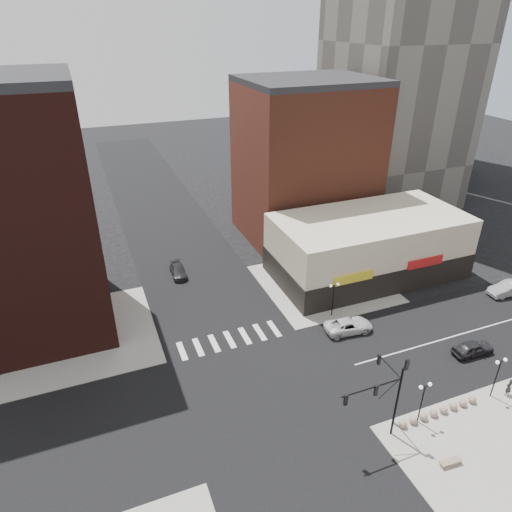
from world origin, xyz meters
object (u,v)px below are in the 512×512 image
dark_sedan_east (473,348)px  street_lamp_se_a (424,393)px  street_lamp_se_b (499,368)px  silver_sedan (508,289)px  dark_sedan_north (178,271)px  street_lamp_ne (334,291)px  stone_bench (450,462)px  white_suv (348,326)px  pedestrian (509,387)px  traffic_signal (386,389)px

dark_sedan_east → street_lamp_se_a: bearing=118.4°
street_lamp_se_b → dark_sedan_east: 6.42m
street_lamp_se_b → silver_sedan: size_ratio=0.83×
dark_sedan_north → street_lamp_ne: bearing=-45.4°
street_lamp_se_b → stone_bench: (-8.39, -4.24, -2.95)m
street_lamp_se_a → street_lamp_se_b: same height
street_lamp_ne → dark_sedan_east: street_lamp_ne is taller
white_suv → pedestrian: size_ratio=2.86×
traffic_signal → dark_sedan_north: 32.80m
traffic_signal → street_lamp_se_b: size_ratio=1.87×
traffic_signal → stone_bench: (3.37, -4.41, -4.62)m
street_lamp_se_a → pedestrian: street_lamp_se_a is taller
traffic_signal → stone_bench: traffic_signal is taller
street_lamp_ne → dark_sedan_east: (9.87, -10.86, -2.56)m
silver_sedan → stone_bench: size_ratio=2.81×
street_lamp_ne → white_suv: (0.26, -3.07, -2.57)m
street_lamp_ne → dark_sedan_north: street_lamp_ne is taller
traffic_signal → white_suv: 14.35m
street_lamp_se_b → pedestrian: (1.44, -0.43, -2.26)m
white_suv → dark_sedan_east: (9.61, -7.79, 0.01)m
street_lamp_ne → silver_sedan: bearing=-9.9°
traffic_signal → dark_sedan_north: traffic_signal is taller
street_lamp_se_a → pedestrian: (9.44, -0.43, -2.26)m
street_lamp_ne → stone_bench: (-1.39, -20.24, -2.95)m
silver_sedan → traffic_signal: bearing=-62.1°
street_lamp_ne → white_suv: bearing=-85.2°
traffic_signal → stone_bench: bearing=-52.6°
dark_sedan_north → stone_bench: size_ratio=2.49×
street_lamp_ne → dark_sedan_north: (-14.06, 15.33, -2.65)m
white_suv → dark_sedan_east: dark_sedan_east is taller
white_suv → silver_sedan: silver_sedan is taller
traffic_signal → pedestrian: 13.79m
silver_sedan → stone_bench: 28.71m
street_lamp_se_b → street_lamp_ne: 17.46m
pedestrian → stone_bench: bearing=17.3°
traffic_signal → street_lamp_ne: 16.62m
street_lamp_se_b → dark_sedan_north: street_lamp_se_b is taller
white_suv → silver_sedan: (21.94, -0.80, 0.10)m
dark_sedan_east → stone_bench: dark_sedan_east is taller
traffic_signal → street_lamp_ne: traffic_signal is taller
white_suv → street_lamp_ne: bearing=10.4°
dark_sedan_east → white_suv: bearing=54.0°
pedestrian → stone_bench: pedestrian is taller
white_suv → stone_bench: size_ratio=2.93×
silver_sedan → pedestrian: size_ratio=2.75×
street_lamp_ne → stone_bench: 20.50m
street_lamp_se_a → dark_sedan_north: street_lamp_se_a is taller
traffic_signal → white_suv: traffic_signal is taller
street_lamp_se_b → pedestrian: size_ratio=2.28×
white_suv → silver_sedan: bearing=-86.4°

